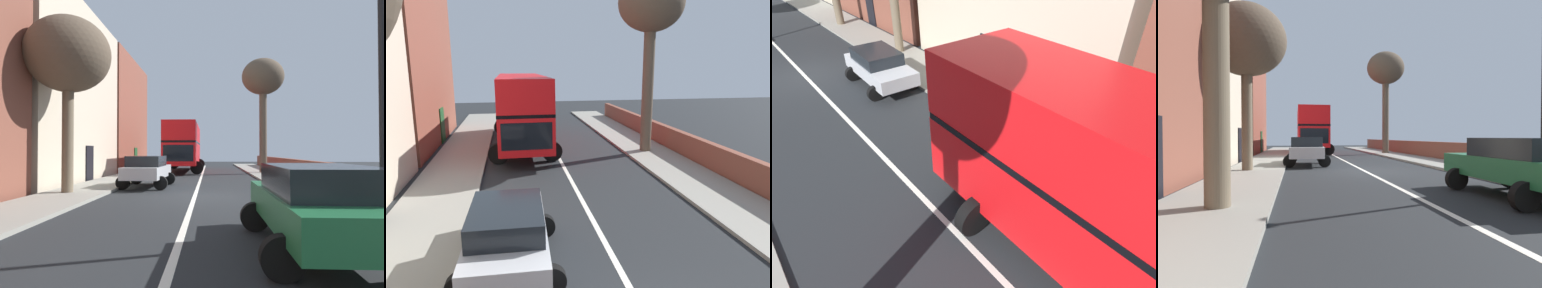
# 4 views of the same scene
# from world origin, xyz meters

# --- Properties ---
(ground_plane) EXTENTS (84.00, 84.00, 0.00)m
(ground_plane) POSITION_xyz_m (0.00, 0.00, 0.00)
(ground_plane) COLOR black
(road_centre_line) EXTENTS (0.16, 54.00, 0.01)m
(road_centre_line) POSITION_xyz_m (0.00, 0.00, 0.00)
(road_centre_line) COLOR silver
(road_centre_line) RESTS_ON ground
(sidewalk_left) EXTENTS (2.60, 60.00, 0.12)m
(sidewalk_left) POSITION_xyz_m (-4.90, 0.00, 0.06)
(sidewalk_left) COLOR gray
(sidewalk_left) RESTS_ON ground
(parked_car_silver_left_2) EXTENTS (2.50, 4.09, 1.55)m
(parked_car_silver_left_2) POSITION_xyz_m (-2.50, 3.21, 0.89)
(parked_car_silver_left_2) COLOR #B7BABF
(parked_car_silver_left_2) RESTS_ON ground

